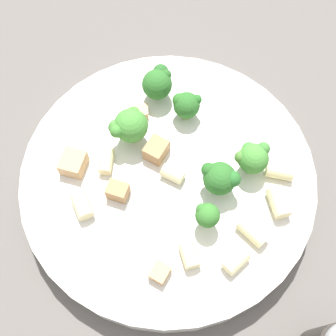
% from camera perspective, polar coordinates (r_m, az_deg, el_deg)
% --- Properties ---
extents(ground_plane, '(2.00, 2.00, 0.00)m').
position_cam_1_polar(ground_plane, '(0.45, -0.00, -2.34)').
color(ground_plane, '#5B5651').
extents(pasta_bowl, '(0.30, 0.30, 0.03)m').
position_cam_1_polar(pasta_bowl, '(0.43, -0.00, -1.34)').
color(pasta_bowl, silver).
rests_on(pasta_bowl, ground_plane).
extents(broccoli_floret_0, '(0.02, 0.02, 0.03)m').
position_cam_1_polar(broccoli_floret_0, '(0.38, 5.26, -6.35)').
color(broccoli_floret_0, '#9EC175').
rests_on(broccoli_floret_0, pasta_bowl).
extents(broccoli_floret_1, '(0.03, 0.04, 0.04)m').
position_cam_1_polar(broccoli_floret_1, '(0.42, -5.56, 5.49)').
color(broccoli_floret_1, '#93B766').
rests_on(broccoli_floret_1, pasta_bowl).
extents(broccoli_floret_2, '(0.04, 0.03, 0.04)m').
position_cam_1_polar(broccoli_floret_2, '(0.40, 7.07, -1.37)').
color(broccoli_floret_2, '#84AD60').
rests_on(broccoli_floret_2, pasta_bowl).
extents(broccoli_floret_3, '(0.03, 0.03, 0.04)m').
position_cam_1_polar(broccoli_floret_3, '(0.41, 11.40, 1.39)').
color(broccoli_floret_3, '#84AD60').
rests_on(broccoli_floret_3, pasta_bowl).
extents(broccoli_floret_4, '(0.03, 0.04, 0.04)m').
position_cam_1_polar(broccoli_floret_4, '(0.45, -1.37, 11.52)').
color(broccoli_floret_4, '#9EC175').
rests_on(broccoli_floret_4, pasta_bowl).
extents(broccoli_floret_5, '(0.03, 0.03, 0.03)m').
position_cam_1_polar(broccoli_floret_5, '(0.44, 2.48, 8.54)').
color(broccoli_floret_5, '#84AD60').
rests_on(broccoli_floret_5, pasta_bowl).
extents(rigatoni_0, '(0.03, 0.02, 0.02)m').
position_cam_1_polar(rigatoni_0, '(0.41, -11.54, -5.02)').
color(rigatoni_0, beige).
rests_on(rigatoni_0, pasta_bowl).
extents(rigatoni_1, '(0.03, 0.01, 0.01)m').
position_cam_1_polar(rigatoni_1, '(0.40, 11.34, -8.52)').
color(rigatoni_1, beige).
rests_on(rigatoni_1, pasta_bowl).
extents(rigatoni_2, '(0.03, 0.03, 0.02)m').
position_cam_1_polar(rigatoni_2, '(0.41, 14.77, -4.52)').
color(rigatoni_2, beige).
rests_on(rigatoni_2, pasta_bowl).
extents(rigatoni_3, '(0.03, 0.03, 0.01)m').
position_cam_1_polar(rigatoni_3, '(0.42, -8.35, 0.89)').
color(rigatoni_3, beige).
rests_on(rigatoni_3, pasta_bowl).
extents(rigatoni_4, '(0.02, 0.02, 0.01)m').
position_cam_1_polar(rigatoni_4, '(0.39, 9.17, -12.37)').
color(rigatoni_4, beige).
rests_on(rigatoni_4, pasta_bowl).
extents(rigatoni_5, '(0.03, 0.02, 0.01)m').
position_cam_1_polar(rigatoni_5, '(0.41, 0.38, -1.05)').
color(rigatoni_5, beige).
rests_on(rigatoni_5, pasta_bowl).
extents(rigatoni_6, '(0.03, 0.02, 0.02)m').
position_cam_1_polar(rigatoni_6, '(0.39, 2.96, -11.73)').
color(rigatoni_6, beige).
rests_on(rigatoni_6, pasta_bowl).
extents(rigatoni_7, '(0.03, 0.03, 0.01)m').
position_cam_1_polar(rigatoni_7, '(0.43, 14.88, -0.49)').
color(rigatoni_7, beige).
rests_on(rigatoni_7, pasta_bowl).
extents(chicken_chunk_0, '(0.03, 0.03, 0.02)m').
position_cam_1_polar(chicken_chunk_0, '(0.43, -12.71, 0.65)').
color(chicken_chunk_0, tan).
rests_on(chicken_chunk_0, pasta_bowl).
extents(chicken_chunk_1, '(0.02, 0.02, 0.01)m').
position_cam_1_polar(chicken_chunk_1, '(0.38, -1.11, -13.99)').
color(chicken_chunk_1, tan).
rests_on(chicken_chunk_1, pasta_bowl).
extents(chicken_chunk_2, '(0.02, 0.02, 0.01)m').
position_cam_1_polar(chicken_chunk_2, '(0.45, -3.71, 7.64)').
color(chicken_chunk_2, tan).
rests_on(chicken_chunk_2, pasta_bowl).
extents(chicken_chunk_3, '(0.02, 0.02, 0.02)m').
position_cam_1_polar(chicken_chunk_3, '(0.41, -6.82, -3.12)').
color(chicken_chunk_3, '#A87A4C').
rests_on(chicken_chunk_3, pasta_bowl).
extents(chicken_chunk_4, '(0.03, 0.03, 0.02)m').
position_cam_1_polar(chicken_chunk_4, '(0.42, -1.60, 2.46)').
color(chicken_chunk_4, '#A87A4C').
rests_on(chicken_chunk_4, pasta_bowl).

